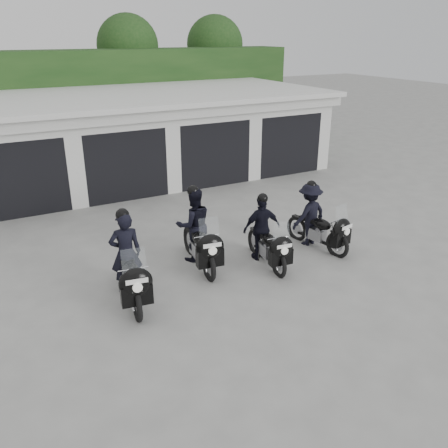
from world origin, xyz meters
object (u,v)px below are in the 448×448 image
police_bike_b (197,231)px  police_bike_c (265,233)px  police_bike_d (314,218)px  police_bike_a (129,265)px

police_bike_b → police_bike_c: 1.56m
police_bike_b → police_bike_d: (2.95, -0.51, -0.06)m
police_bike_c → police_bike_a: bearing=-170.2°
police_bike_c → police_bike_d: bearing=13.4°
police_bike_a → police_bike_b: (1.86, 0.83, 0.04)m
police_bike_b → police_bike_c: size_ratio=1.12×
police_bike_a → police_bike_d: (4.81, 0.32, -0.02)m
police_bike_b → police_bike_d: 2.99m
police_bike_c → police_bike_d: size_ratio=0.98×
police_bike_a → police_bike_d: police_bike_a is taller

